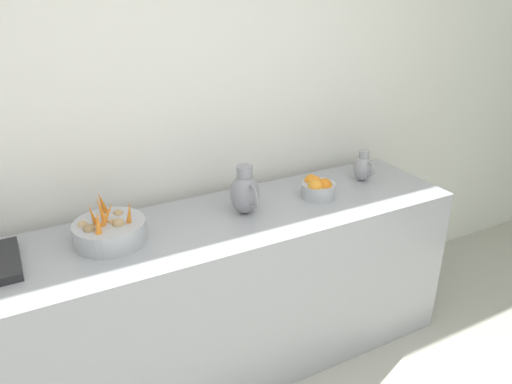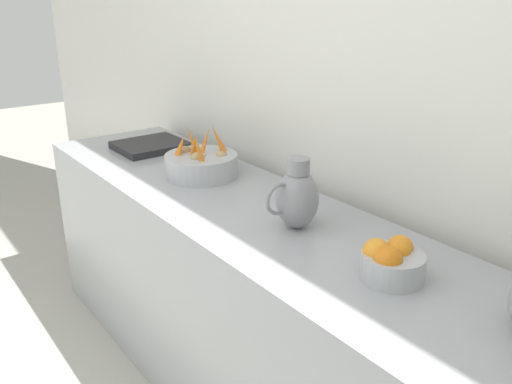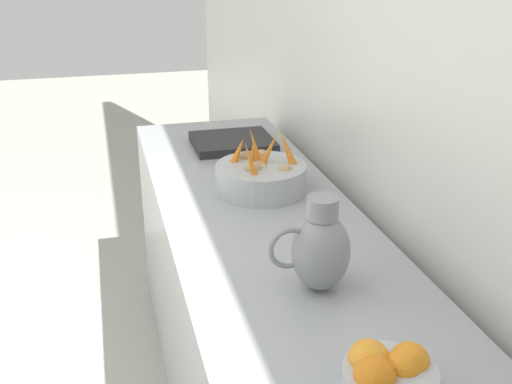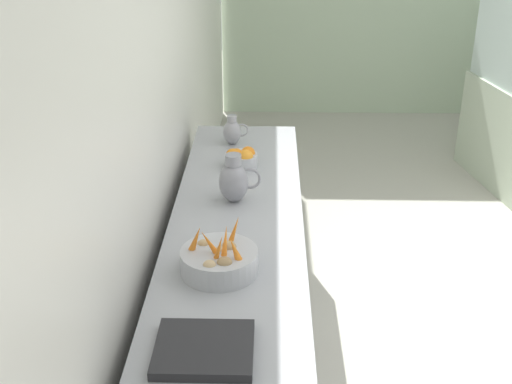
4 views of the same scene
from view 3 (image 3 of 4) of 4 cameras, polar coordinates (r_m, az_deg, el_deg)
name	(u,v)px [view 3 (image 3 of 4)]	position (r m, az deg, el deg)	size (l,w,h in m)	color
prep_counter	(281,372)	(2.07, 2.34, -16.32)	(0.64, 2.74, 0.91)	#9EA0A5
vegetable_colander	(261,176)	(2.19, 0.45, 1.48)	(0.32, 0.32, 0.23)	#ADAFB5
orange_bowl	(388,378)	(1.26, 12.09, -16.45)	(0.18, 0.18, 0.12)	#ADAFB5
metal_pitcher_tall	(320,249)	(1.57, 5.91, -5.22)	(0.21, 0.15, 0.25)	gray
counter_sink_basin	(233,142)	(2.68, -2.17, 4.64)	(0.34, 0.30, 0.04)	#232326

